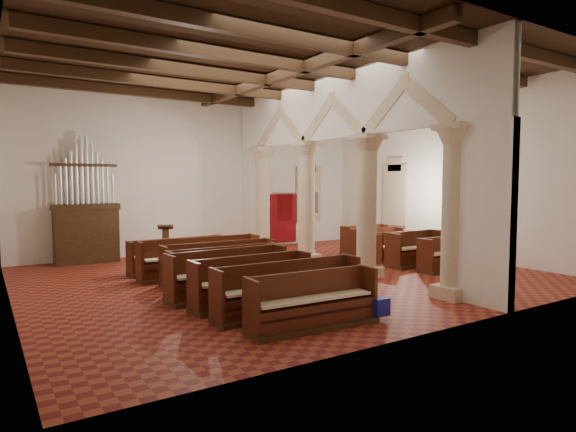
% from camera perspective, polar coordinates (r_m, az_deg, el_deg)
% --- Properties ---
extents(floor, '(14.00, 14.00, 0.00)m').
position_cam_1_polar(floor, '(14.25, -0.31, -7.01)').
color(floor, '#923920').
rests_on(floor, ground).
extents(ceiling, '(14.00, 14.00, 0.00)m').
position_cam_1_polar(ceiling, '(14.36, -0.32, 17.19)').
color(ceiling, black).
rests_on(ceiling, wall_back).
extents(wall_back, '(14.00, 0.02, 6.00)m').
position_cam_1_polar(wall_back, '(19.32, -9.93, 4.78)').
color(wall_back, white).
rests_on(wall_back, floor).
extents(wall_front, '(14.00, 0.02, 6.00)m').
position_cam_1_polar(wall_front, '(9.49, 19.59, 5.41)').
color(wall_front, white).
rests_on(wall_front, floor).
extents(wall_left, '(0.02, 12.00, 6.00)m').
position_cam_1_polar(wall_left, '(11.82, -30.42, 4.78)').
color(wall_left, white).
rests_on(wall_left, floor).
extents(wall_right, '(0.02, 12.00, 6.00)m').
position_cam_1_polar(wall_right, '(18.70, 18.17, 4.66)').
color(wall_right, white).
rests_on(wall_right, floor).
extents(ceiling_beams, '(13.80, 11.80, 0.30)m').
position_cam_1_polar(ceiling_beams, '(14.32, -0.32, 16.49)').
color(ceiling_beams, '#3C2713').
rests_on(ceiling_beams, wall_back).
extents(arcade, '(0.90, 11.90, 6.00)m').
position_cam_1_polar(arcade, '(15.05, 5.53, 7.19)').
color(arcade, beige).
rests_on(arcade, floor).
extents(window_right_a, '(0.03, 1.00, 2.20)m').
position_cam_1_polar(window_right_a, '(17.78, 21.83, 2.04)').
color(window_right_a, '#327254').
rests_on(window_right_a, wall_right).
extents(window_right_b, '(0.03, 1.00, 2.20)m').
position_cam_1_polar(window_right_b, '(20.36, 12.62, 2.45)').
color(window_right_b, '#327254').
rests_on(window_right_b, wall_right).
extents(window_back, '(1.00, 0.03, 2.20)m').
position_cam_1_polar(window_back, '(21.75, 2.37, 2.64)').
color(window_back, '#327254').
rests_on(window_back, wall_back).
extents(pipe_organ, '(2.10, 0.85, 4.40)m').
position_cam_1_polar(pipe_organ, '(17.62, -22.83, -0.70)').
color(pipe_organ, '#3C2713').
rests_on(pipe_organ, floor).
extents(lectern, '(0.63, 0.67, 1.29)m').
position_cam_1_polar(lectern, '(17.20, -14.26, -3.43)').
color(lectern, '#32230F').
rests_on(lectern, floor).
extents(dossal_curtain, '(1.80, 0.07, 2.17)m').
position_cam_1_polar(dossal_curtain, '(20.92, -0.91, -0.25)').
color(dossal_curtain, maroon).
rests_on(dossal_curtain, floor).
extents(processional_banner, '(0.57, 0.73, 2.50)m').
position_cam_1_polar(processional_banner, '(20.15, 2.86, -1.42)').
color(processional_banner, '#3C2713').
rests_on(processional_banner, floor).
extents(hymnal_box_a, '(0.35, 0.29, 0.35)m').
position_cam_1_polar(hymnal_box_a, '(9.85, 10.74, -10.49)').
color(hymnal_box_a, '#162F99').
rests_on(hymnal_box_a, floor).
extents(hymnal_box_b, '(0.38, 0.33, 0.32)m').
position_cam_1_polar(hymnal_box_b, '(12.33, 5.11, -7.54)').
color(hymnal_box_b, '#171593').
rests_on(hymnal_box_b, floor).
extents(hymnal_box_c, '(0.34, 0.31, 0.29)m').
position_cam_1_polar(hymnal_box_c, '(12.49, -2.07, -7.46)').
color(hymnal_box_c, navy).
rests_on(hymnal_box_c, floor).
extents(tube_heater_a, '(0.92, 0.35, 0.09)m').
position_cam_1_polar(tube_heater_a, '(10.27, 3.59, -10.48)').
color(tube_heater_a, white).
rests_on(tube_heater_a, floor).
extents(tube_heater_b, '(0.99, 0.40, 0.10)m').
position_cam_1_polar(tube_heater_b, '(9.81, 2.19, -11.18)').
color(tube_heater_b, white).
rests_on(tube_heater_b, floor).
extents(nave_pew_0, '(2.66, 0.83, 1.05)m').
position_cam_1_polar(nave_pew_0, '(9.19, 2.99, -11.00)').
color(nave_pew_0, '#3C2713').
rests_on(nave_pew_0, floor).
extents(nave_pew_1, '(3.36, 0.74, 1.08)m').
position_cam_1_polar(nave_pew_1, '(10.16, 0.20, -9.50)').
color(nave_pew_1, '#3C2713').
rests_on(nave_pew_1, floor).
extents(nave_pew_2, '(2.82, 0.80, 1.11)m').
position_cam_1_polar(nave_pew_2, '(10.80, -4.29, -8.63)').
color(nave_pew_2, '#3C2713').
rests_on(nave_pew_2, floor).
extents(nave_pew_3, '(2.99, 0.90, 1.14)m').
position_cam_1_polar(nave_pew_3, '(11.61, -7.12, -7.70)').
color(nave_pew_3, '#3C2713').
rests_on(nave_pew_3, floor).
extents(nave_pew_4, '(3.01, 0.77, 1.10)m').
position_cam_1_polar(nave_pew_4, '(12.28, -7.23, -7.12)').
color(nave_pew_4, '#3C2713').
rests_on(nave_pew_4, floor).
extents(nave_pew_5, '(3.22, 0.76, 1.09)m').
position_cam_1_polar(nave_pew_5, '(13.42, -8.09, -6.19)').
color(nave_pew_5, '#3C2713').
rests_on(nave_pew_5, floor).
extents(nave_pew_6, '(3.55, 0.84, 1.13)m').
position_cam_1_polar(nave_pew_6, '(14.18, -10.32, -5.61)').
color(nave_pew_6, '#3C2713').
rests_on(nave_pew_6, floor).
extents(nave_pew_7, '(3.07, 0.86, 1.02)m').
position_cam_1_polar(nave_pew_7, '(15.13, -12.82, -5.17)').
color(nave_pew_7, '#3C2713').
rests_on(nave_pew_7, floor).
extents(aisle_pew_0, '(2.12, 0.72, 1.05)m').
position_cam_1_polar(aisle_pew_0, '(15.71, 18.39, -4.88)').
color(aisle_pew_0, '#3C2713').
rests_on(aisle_pew_0, floor).
extents(aisle_pew_1, '(2.18, 0.85, 1.13)m').
position_cam_1_polar(aisle_pew_1, '(16.29, 14.82, -4.40)').
color(aisle_pew_1, '#3C2713').
rests_on(aisle_pew_1, floor).
extents(aisle_pew_2, '(1.82, 0.73, 1.00)m').
position_cam_1_polar(aisle_pew_2, '(17.07, 12.66, -4.11)').
color(aisle_pew_2, '#3C2713').
rests_on(aisle_pew_2, floor).
extents(aisle_pew_3, '(2.04, 0.81, 1.07)m').
position_cam_1_polar(aisle_pew_3, '(17.59, 10.50, -3.77)').
color(aisle_pew_3, '#3C2713').
rests_on(aisle_pew_3, floor).
extents(aisle_pew_4, '(1.91, 0.81, 1.09)m').
position_cam_1_polar(aisle_pew_4, '(18.58, 9.11, -3.32)').
color(aisle_pew_4, '#3C2713').
rests_on(aisle_pew_4, floor).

